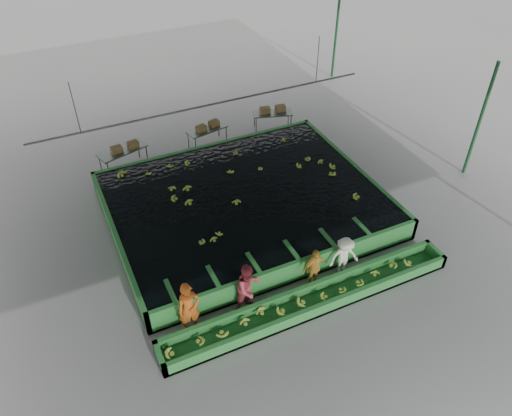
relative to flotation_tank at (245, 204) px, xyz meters
name	(u,v)px	position (x,y,z in m)	size (l,w,h in m)	color
ground	(262,237)	(0.00, -1.50, -0.45)	(80.00, 80.00, 0.00)	gray
shed_roof	(263,116)	(0.00, -1.50, 4.55)	(20.00, 22.00, 0.04)	slate
shed_posts	(262,182)	(0.00, -1.50, 2.05)	(20.00, 22.00, 5.00)	#1B532B
flotation_tank	(245,204)	(0.00, 0.00, 0.00)	(10.00, 8.00, 0.90)	#2B7A32
tank_water	(245,196)	(0.00, 0.00, 0.40)	(9.70, 7.70, 0.00)	black
sorting_trough	(311,301)	(0.00, -5.10, -0.20)	(10.00, 1.00, 0.50)	#2B7A32
cableway_rail	(208,105)	(0.00, 3.50, 2.55)	(0.08, 0.08, 14.00)	#59605B
rail_hanger_left	(75,108)	(-5.00, 3.50, 3.55)	(0.04, 0.04, 2.00)	#59605B
rail_hanger_right	(318,60)	(5.00, 3.50, 3.55)	(0.04, 0.04, 2.00)	#59605B
worker_a	(189,308)	(-3.72, -4.30, 0.49)	(0.69, 0.45, 1.89)	#C75818
worker_b	(249,288)	(-1.81, -4.30, 0.47)	(0.89, 0.69, 1.83)	#AC3842
worker_c	(314,268)	(0.52, -4.30, 0.30)	(0.89, 0.37, 1.51)	gold
worker_d	(344,257)	(1.66, -4.30, 0.33)	(1.01, 0.58, 1.56)	#E9EECD
packing_table_left	(124,159)	(-3.46, 5.05, 0.02)	(2.08, 0.83, 0.94)	#59605B
packing_table_mid	(207,137)	(0.50, 5.32, -0.03)	(1.85, 0.74, 0.84)	#59605B
packing_table_right	(272,120)	(3.89, 5.37, -0.02)	(1.88, 0.75, 0.86)	#59605B
box_stack_left	(125,149)	(-3.33, 5.01, 0.50)	(1.20, 0.33, 0.26)	brown
box_stack_mid	(208,128)	(0.55, 5.34, 0.39)	(1.17, 0.32, 0.25)	brown
box_stack_right	(273,112)	(3.93, 5.44, 0.41)	(1.25, 0.35, 0.27)	brown
floating_bananas	(236,185)	(0.00, 0.80, 0.40)	(8.17, 5.57, 0.11)	#8AAD34
trough_bananas	(312,298)	(0.00, -5.10, -0.05)	(9.37, 0.62, 0.12)	#8AAD34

